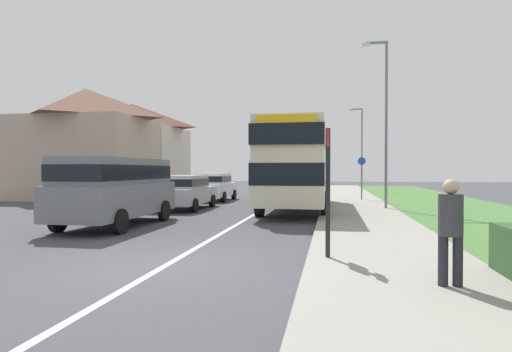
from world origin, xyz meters
TOP-DOWN VIEW (x-y plane):
  - ground_plane at (0.00, 0.00)m, footprint 120.00×120.00m
  - lane_marking_centre at (0.00, 8.00)m, footprint 0.14×60.00m
  - pavement_near_side at (4.20, 6.00)m, footprint 3.20×68.00m
  - double_decker_bus at (1.58, 11.50)m, footprint 2.80×9.69m
  - parked_van_grey at (-3.71, 5.24)m, footprint 2.11×5.19m
  - parked_car_silver at (-3.53, 11.12)m, footprint 2.00×4.40m
  - parked_car_white at (-3.66, 16.57)m, footprint 1.96×4.06m
  - pedestrian_at_stop at (4.76, -0.90)m, footprint 0.34×0.34m
  - bus_stop_sign at (3.00, 0.89)m, footprint 0.09×0.52m
  - cycle_route_sign at (4.74, 17.52)m, footprint 0.44×0.08m
  - street_lamp_mid at (5.32, 12.08)m, footprint 1.14×0.20m
  - street_lamp_far at (5.40, 28.93)m, footprint 1.14×0.20m
  - house_terrace_far_side at (-12.14, 20.30)m, footprint 7.38×12.43m

SIDE VIEW (x-z plane):
  - ground_plane at x=0.00m, z-range 0.00..0.00m
  - lane_marking_centre at x=0.00m, z-range 0.00..0.01m
  - pavement_near_side at x=4.20m, z-range 0.00..0.12m
  - parked_car_silver at x=-3.53m, z-range 0.09..1.64m
  - parked_car_white at x=-3.66m, z-range 0.08..1.69m
  - pedestrian_at_stop at x=4.76m, z-range 0.14..1.81m
  - parked_van_grey at x=-3.71m, z-range 0.21..2.38m
  - cycle_route_sign at x=4.74m, z-range 0.17..2.69m
  - bus_stop_sign at x=3.00m, z-range 0.24..2.84m
  - double_decker_bus at x=1.58m, z-range 0.29..3.99m
  - house_terrace_far_side at x=-12.14m, z-range 0.00..6.90m
  - street_lamp_far at x=5.40m, z-range 0.54..7.41m
  - street_lamp_mid at x=5.32m, z-range 0.55..7.99m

